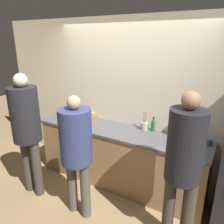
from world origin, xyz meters
The scene contains 11 objects.
ground_plane centered at (0.00, 0.00, 0.00)m, with size 14.00×14.00×0.00m, color #8C704C.
wall_back centered at (0.00, 0.69, 1.30)m, with size 5.20×0.06×2.60m.
counter centered at (0.00, 0.37, 0.47)m, with size 2.72×0.67×0.94m.
person_left centered at (-1.01, -0.51, 1.13)m, with size 0.40×0.40×1.84m.
person_center centered at (-0.14, -0.50, 1.01)m, with size 0.40×0.40×1.65m.
person_right centered at (1.12, -0.30, 1.10)m, with size 0.37×0.37×1.82m.
fruit_bowl centered at (-0.70, 0.52, 0.98)m, with size 0.30×0.30×0.12m.
utensil_crock centered at (0.33, 0.57, 1.01)m, with size 0.11×0.11×0.28m.
bottle_green centered at (0.46, 0.59, 1.03)m, with size 0.06×0.06×0.22m.
cup_blue centered at (1.26, 0.51, 0.98)m, with size 0.08×0.08×0.08m.
potted_plant centered at (0.83, 0.59, 1.09)m, with size 0.18×0.18×0.27m.
Camera 1 is at (1.47, -2.36, 2.27)m, focal length 35.00 mm.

